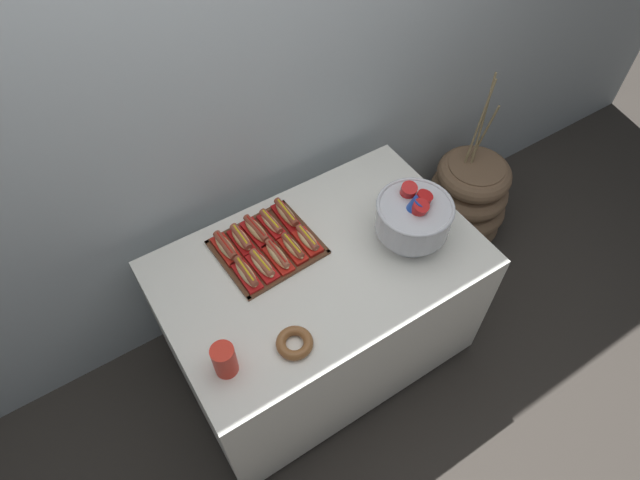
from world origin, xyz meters
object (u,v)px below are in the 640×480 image
Objects in this scene: hot_dog_2 at (278,256)px; donut at (295,343)px; floor_vase at (466,199)px; hot_dog_0 at (246,274)px; serving_tray at (267,248)px; hot_dog_6 at (241,239)px; hot_dog_7 at (256,231)px; cup_stack at (224,360)px; hot_dog_8 at (271,223)px; hot_dog_9 at (286,215)px; hot_dog_1 at (262,265)px; buffet_table at (320,308)px; hot_dog_5 at (226,247)px; hot_dog_3 at (293,248)px; hot_dog_4 at (307,239)px; punch_bowl at (413,216)px.

hot_dog_2 is 0.40m from donut.
floor_vase is 1.58m from hot_dog_0.
serving_tray is (-1.32, -0.06, 0.53)m from floor_vase.
hot_dog_6 is 0.08m from hot_dog_7.
serving_tray is 0.12m from hot_dog_6.
cup_stack is at bearing 168.46° from donut.
cup_stack is 0.26m from donut.
hot_dog_8 is at bearing 46.62° from cup_stack.
hot_dog_9 is at bearing 42.56° from cup_stack.
hot_dog_1 is 0.22m from hot_dog_8.
buffet_table is 0.45m from hot_dog_2.
hot_dog_5 is 0.08m from hot_dog_6.
hot_dog_0 reaches higher than serving_tray.
hot_dog_2 reaches higher than buffet_table.
serving_tray is 2.73× the size of hot_dog_6.
hot_dog_0 is 0.18m from hot_dog_6.
floor_vase is 1.37m from hot_dog_3.
donut is at bearing -103.81° from hot_dog_7.
serving_tray is 2.78× the size of hot_dog_4.
hot_dog_1 is 1.09× the size of hot_dog_6.
hot_dog_5 is 0.79m from punch_bowl.
floor_vase is 1.44m from hot_dog_7.
floor_vase is at bearing -0.62° from hot_dog_5.
hot_dog_4 is at bearing -173.60° from floor_vase.
hot_dog_3 is at bearing 156.46° from punch_bowl.
cup_stack reaches higher than hot_dog_5.
cup_stack reaches higher than hot_dog_2.
hot_dog_6 reaches higher than serving_tray.
hot_dog_1 is (-0.22, 0.09, 0.41)m from buffet_table.
hot_dog_5 reaches higher than buffet_table.
hot_dog_3 is at bearing -44.35° from hot_dog_6.
hot_dog_8 is (0.07, 0.17, -0.00)m from hot_dog_2.
hot_dog_7 is 0.62m from cup_stack.
floor_vase is 6.03× the size of hot_dog_7.
hot_dog_1 is at bearing -62.18° from hot_dog_5.
punch_bowl is (-0.78, -0.34, 0.67)m from floor_vase.
hot_dog_9 is at bearing 3.37° from hot_dog_8.
hot_dog_1 is 1.06× the size of hot_dog_8.
hot_dog_5 reaches higher than hot_dog_4.
cup_stack is at bearing -122.98° from hot_dog_6.
hot_dog_1 is at bearing -140.37° from hot_dog_9.
hot_dog_1 is 0.96× the size of hot_dog_7.
hot_dog_6 is at bearing 3.37° from hot_dog_5.
punch_bowl reaches higher than hot_dog_2.
hot_dog_2 is (0.00, -0.08, 0.03)m from serving_tray.
hot_dog_8 is at bearing 3.37° from hot_dog_5.
floor_vase is 3.37× the size of punch_bowl.
hot_dog_7 reaches higher than donut.
hot_dog_7 is (-0.01, 0.16, 0.00)m from hot_dog_2.
hot_dog_1 is at bearing -174.09° from floor_vase.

